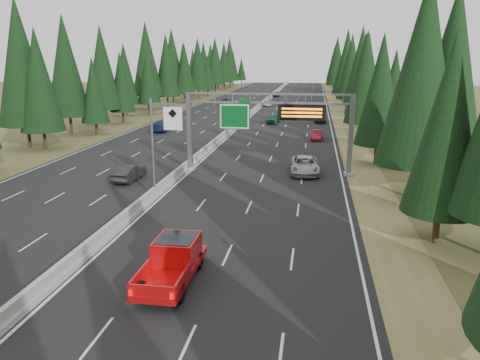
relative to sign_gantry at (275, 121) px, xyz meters
name	(u,v)px	position (x,y,z in m)	size (l,w,h in m)	color
road	(248,117)	(-8.92, 45.12, -5.23)	(32.00, 260.00, 0.08)	black
shoulder_right	(341,119)	(8.88, 45.12, -5.24)	(3.60, 260.00, 0.06)	olive
shoulder_left	(160,115)	(-26.72, 45.12, -5.24)	(3.60, 260.00, 0.06)	#464420
median_barrier	(248,115)	(-8.92, 45.12, -4.85)	(0.70, 260.00, 0.85)	gray
sign_gantry	(275,121)	(0.00, 0.00, 0.00)	(16.75, 0.98, 7.80)	slate
hov_sign_pole	(159,141)	(-8.33, -9.92, -0.54)	(2.80, 0.50, 8.00)	slate
tree_row_right	(375,69)	(12.92, 32.39, 4.23)	(12.22, 242.46, 18.77)	black
tree_row_left	(115,67)	(-30.92, 34.17, 4.30)	(12.16, 244.88, 18.95)	black
silver_minivan	(305,165)	(3.04, 0.26, -4.36)	(2.75, 5.96, 1.66)	#A1A1A5
red_pickup	(174,257)	(-3.08, -23.67, -4.06)	(2.23, 6.25, 2.04)	black
car_ahead_green	(273,118)	(-3.33, 36.65, -4.38)	(1.92, 4.76, 1.62)	#135537
car_ahead_dkred	(317,135)	(4.27, 20.25, -4.52)	(1.42, 4.06, 1.34)	maroon
car_ahead_dkgrey	(320,119)	(4.76, 38.58, -4.50)	(1.93, 4.74, 1.37)	black
car_ahead_white	(268,103)	(-7.25, 66.13, -4.55)	(2.11, 4.58, 1.27)	silver
car_ahead_far	(276,94)	(-7.42, 93.39, -4.46)	(1.71, 4.26, 1.45)	black
car_onc_near	(129,173)	(-13.03, -5.08, -4.44)	(1.59, 4.55, 1.50)	black
car_onc_blue	(161,126)	(-19.73, 24.54, -4.39)	(2.24, 5.52, 1.60)	navy
car_onc_white	(239,112)	(-10.94, 45.86, -4.38)	(1.90, 4.72, 1.61)	silver
car_onc_far	(227,101)	(-17.58, 69.04, -4.44)	(2.49, 5.39, 1.50)	#222325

